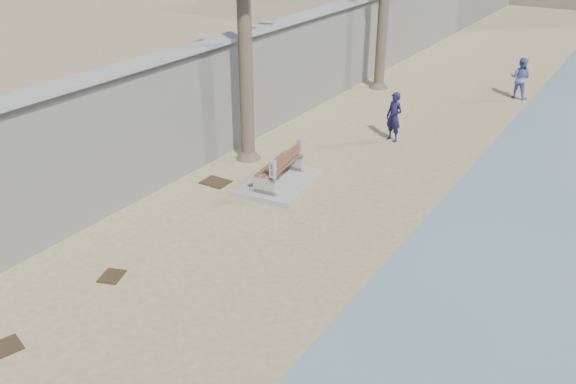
% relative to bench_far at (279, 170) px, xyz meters
% --- Properties ---
extents(seawall, '(0.45, 70.00, 3.50)m').
position_rel_bench_far_xyz_m(seawall, '(-2.91, 10.64, 1.30)').
color(seawall, gray).
rests_on(seawall, ground_plane).
extents(wall_cap, '(0.80, 70.00, 0.12)m').
position_rel_bench_far_xyz_m(wall_cap, '(-2.91, 10.64, 3.10)').
color(wall_cap, gray).
rests_on(wall_cap, seawall).
extents(bench_far, '(1.99, 2.66, 1.03)m').
position_rel_bench_far_xyz_m(bench_far, '(0.00, 0.00, 0.00)').
color(bench_far, gray).
rests_on(bench_far, ground_plane).
extents(person_a, '(0.81, 0.67, 1.91)m').
position_rel_bench_far_xyz_m(person_a, '(1.33, 5.01, 0.51)').
color(person_a, '#141334').
rests_on(person_a, ground_plane).
extents(person_b, '(0.96, 0.78, 1.85)m').
position_rel_bench_far_xyz_m(person_b, '(3.72, 12.23, 0.47)').
color(person_b, '#4C599D').
rests_on(person_b, ground_plane).
extents(debris_b, '(0.71, 0.79, 0.03)m').
position_rel_bench_far_xyz_m(debris_b, '(-0.45, -8.59, -0.44)').
color(debris_b, '#382616').
rests_on(debris_b, ground_plane).
extents(debris_c, '(0.78, 0.63, 0.03)m').
position_rel_bench_far_xyz_m(debris_c, '(-1.63, -0.84, -0.44)').
color(debris_c, '#382616').
rests_on(debris_c, ground_plane).
extents(debris_d, '(0.61, 0.68, 0.03)m').
position_rel_bench_far_xyz_m(debris_d, '(-0.53, -5.86, -0.44)').
color(debris_d, '#382616').
rests_on(debris_d, ground_plane).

